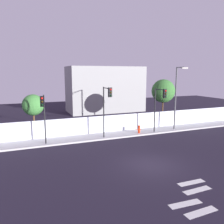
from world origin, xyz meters
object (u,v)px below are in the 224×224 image
(traffic_light_left, at_px, (107,102))
(street_lamp_curbside, at_px, (177,93))
(roadside_tree_leftmost, at_px, (33,105))
(traffic_light_right, at_px, (160,101))
(fire_hydrant, at_px, (139,129))
(traffic_light_center, at_px, (43,109))
(roadside_tree_midleft, at_px, (163,91))

(traffic_light_left, xyz_separation_m, street_lamp_curbside, (8.52, 0.55, 0.51))
(street_lamp_curbside, bearing_deg, roadside_tree_leftmost, 168.18)
(traffic_light_right, height_order, fire_hydrant, traffic_light_right)
(traffic_light_center, distance_m, traffic_light_right, 11.78)
(traffic_light_left, height_order, fire_hydrant, traffic_light_left)
(traffic_light_left, height_order, roadside_tree_leftmost, traffic_light_left)
(roadside_tree_leftmost, bearing_deg, traffic_light_right, -17.17)
(traffic_light_right, distance_m, fire_hydrant, 3.71)
(traffic_light_right, xyz_separation_m, fire_hydrant, (-1.93, 0.91, -3.04))
(fire_hydrant, bearing_deg, traffic_light_left, -169.05)
(traffic_light_right, height_order, roadside_tree_midleft, roadside_tree_midleft)
(roadside_tree_leftmost, bearing_deg, street_lamp_curbside, -11.82)
(roadside_tree_leftmost, distance_m, roadside_tree_midleft, 15.47)
(traffic_light_right, distance_m, roadside_tree_midleft, 4.92)
(fire_hydrant, xyz_separation_m, roadside_tree_leftmost, (-10.51, 2.93, 2.74))
(roadside_tree_midleft, bearing_deg, street_lamp_curbside, -96.77)
(traffic_light_right, xyz_separation_m, roadside_tree_midleft, (3.00, 3.84, 0.67))
(traffic_light_right, bearing_deg, traffic_light_left, 178.62)
(traffic_light_left, bearing_deg, roadside_tree_midleft, 22.58)
(roadside_tree_midleft, bearing_deg, fire_hydrant, -149.27)
(traffic_light_center, xyz_separation_m, street_lamp_curbside, (14.41, 0.53, 0.91))
(traffic_light_right, distance_m, roadside_tree_leftmost, 13.02)
(street_lamp_curbside, height_order, roadside_tree_leftmost, street_lamp_curbside)
(street_lamp_curbside, bearing_deg, traffic_light_left, -176.32)
(fire_hydrant, xyz_separation_m, roadside_tree_midleft, (4.94, 2.93, 3.71))
(traffic_light_right, xyz_separation_m, street_lamp_curbside, (2.63, 0.69, 0.69))
(fire_hydrant, bearing_deg, traffic_light_center, -175.64)
(traffic_light_center, bearing_deg, roadside_tree_midleft, 13.99)
(street_lamp_curbside, bearing_deg, fire_hydrant, 177.25)
(traffic_light_center, bearing_deg, street_lamp_curbside, 2.11)
(street_lamp_curbside, bearing_deg, traffic_light_right, -165.30)
(fire_hydrant, height_order, roadside_tree_leftmost, roadside_tree_leftmost)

